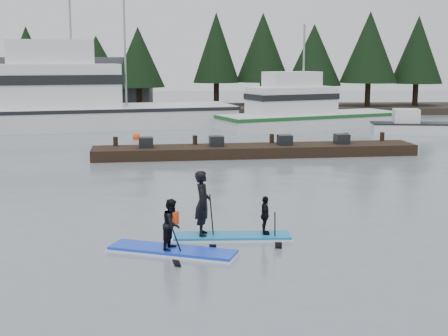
{
  "coord_description": "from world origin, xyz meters",
  "views": [
    {
      "loc": [
        -1.07,
        -15.32,
        4.84
      ],
      "look_at": [
        0.0,
        6.0,
        1.1
      ],
      "focal_mm": 50.0,
      "sensor_mm": 36.0,
      "label": 1
    }
  ],
  "objects_px": {
    "paddleboard_duo": "(223,215)",
    "floating_dock": "(256,151)",
    "paddleboard_solo": "(172,236)",
    "fishing_boat_medium": "(306,120)",
    "fishing_boat_large": "(80,115)"
  },
  "relations": [
    {
      "from": "floating_dock",
      "to": "fishing_boat_large",
      "type": "bearing_deg",
      "value": 124.25
    },
    {
      "from": "floating_dock",
      "to": "paddleboard_solo",
      "type": "height_order",
      "value": "paddleboard_solo"
    },
    {
      "from": "fishing_boat_medium",
      "to": "paddleboard_duo",
      "type": "xyz_separation_m",
      "value": [
        -7.21,
        -27.32,
        0.1
      ]
    },
    {
      "from": "paddleboard_solo",
      "to": "floating_dock",
      "type": "bearing_deg",
      "value": 97.35
    },
    {
      "from": "fishing_boat_large",
      "to": "floating_dock",
      "type": "xyz_separation_m",
      "value": [
        11.19,
        -13.62,
        -0.61
      ]
    },
    {
      "from": "fishing_boat_large",
      "to": "paddleboard_duo",
      "type": "distance_m",
      "value": 29.58
    },
    {
      "from": "fishing_boat_large",
      "to": "paddleboard_solo",
      "type": "relative_size",
      "value": 6.41
    },
    {
      "from": "fishing_boat_medium",
      "to": "paddleboard_duo",
      "type": "height_order",
      "value": "fishing_boat_medium"
    },
    {
      "from": "paddleboard_solo",
      "to": "paddleboard_duo",
      "type": "relative_size",
      "value": 1.04
    },
    {
      "from": "fishing_boat_medium",
      "to": "paddleboard_duo",
      "type": "bearing_deg",
      "value": -126.69
    },
    {
      "from": "fishing_boat_large",
      "to": "floating_dock",
      "type": "bearing_deg",
      "value": -63.35
    },
    {
      "from": "paddleboard_duo",
      "to": "fishing_boat_medium",
      "type": "bearing_deg",
      "value": 75.99
    },
    {
      "from": "paddleboard_duo",
      "to": "paddleboard_solo",
      "type": "bearing_deg",
      "value": -136.77
    },
    {
      "from": "paddleboard_duo",
      "to": "floating_dock",
      "type": "bearing_deg",
      "value": 81.57
    },
    {
      "from": "fishing_boat_medium",
      "to": "floating_dock",
      "type": "distance_m",
      "value": 13.6
    }
  ]
}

